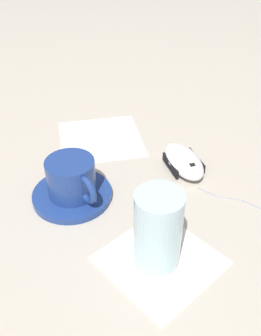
{
  "coord_description": "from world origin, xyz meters",
  "views": [
    {
      "loc": [
        -0.2,
        0.42,
        0.41
      ],
      "look_at": [
        0.01,
        -0.04,
        0.03
      ],
      "focal_mm": 40.0,
      "sensor_mm": 36.0,
      "label": 1
    }
  ],
  "objects_px": {
    "computer_mouse": "(184,161)",
    "drinking_glass": "(158,229)",
    "saucer": "(72,195)",
    "coffee_cup": "(72,178)"
  },
  "relations": [
    {
      "from": "computer_mouse",
      "to": "drinking_glass",
      "type": "bearing_deg",
      "value": 98.77
    },
    {
      "from": "computer_mouse",
      "to": "drinking_glass",
      "type": "relative_size",
      "value": 1.08
    },
    {
      "from": "drinking_glass",
      "to": "computer_mouse",
      "type": "bearing_deg",
      "value": -81.23
    },
    {
      "from": "saucer",
      "to": "drinking_glass",
      "type": "xyz_separation_m",
      "value": [
        -0.17,
        0.06,
        0.05
      ]
    },
    {
      "from": "saucer",
      "to": "computer_mouse",
      "type": "bearing_deg",
      "value": -132.21
    },
    {
      "from": "computer_mouse",
      "to": "drinking_glass",
      "type": "xyz_separation_m",
      "value": [
        -0.03,
        0.21,
        0.04
      ]
    },
    {
      "from": "computer_mouse",
      "to": "drinking_glass",
      "type": "height_order",
      "value": "drinking_glass"
    },
    {
      "from": "saucer",
      "to": "computer_mouse",
      "type": "distance_m",
      "value": 0.21
    },
    {
      "from": "saucer",
      "to": "drinking_glass",
      "type": "distance_m",
      "value": 0.19
    },
    {
      "from": "saucer",
      "to": "coffee_cup",
      "type": "bearing_deg",
      "value": 175.72
    }
  ]
}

